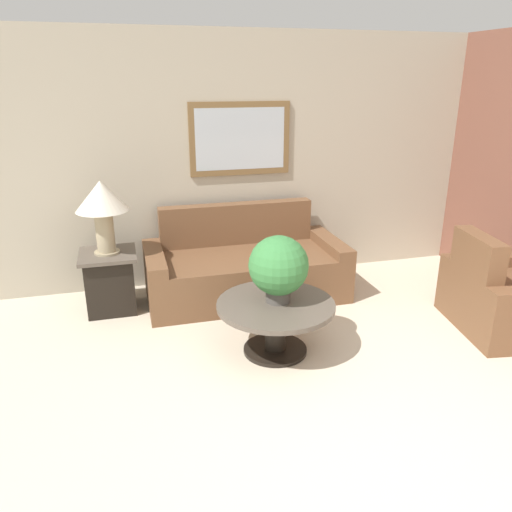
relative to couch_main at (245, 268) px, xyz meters
The scene contains 8 objects.
ground_plane 2.85m from the couch_main, 82.05° to the right, with size 20.00×20.00×0.00m, color beige.
wall_back 1.21m from the couch_main, 54.22° to the left, with size 6.57×0.09×2.60m.
couch_main is the anchor object (origin of this frame).
armchair 2.48m from the couch_main, 32.64° to the right, with size 1.07×1.12×0.89m.
coffee_table 1.19m from the couch_main, 91.82° to the right, with size 0.95×0.95×0.44m.
side_table 1.33m from the couch_main, behind, with size 0.52×0.52×0.58m.
table_lamp 1.55m from the couch_main, behind, with size 0.48×0.48×0.69m.
potted_plant_on_table 1.25m from the couch_main, 90.57° to the right, with size 0.48×0.48×0.55m.
Camera 1 is at (-1.54, -1.83, 2.15)m, focal length 35.00 mm.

